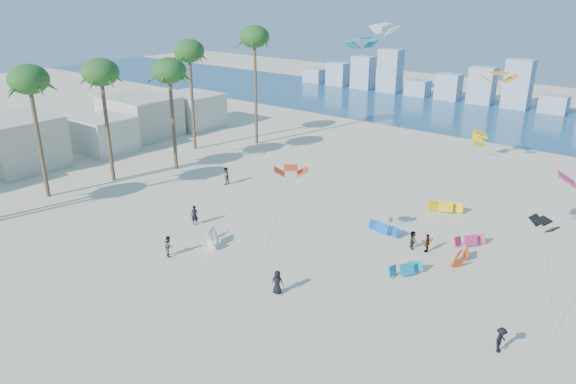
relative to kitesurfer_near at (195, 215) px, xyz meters
The scene contains 10 objects.
ground 14.76m from the kitesurfer_near, 67.12° to the right, with size 220.00×220.00×0.00m, color beige.
ocean 58.72m from the kitesurfer_near, 84.40° to the left, with size 220.00×220.00×0.00m, color navy.
kitesurfer_near is the anchor object (origin of this frame).
kitesurfer_mid 6.02m from the kitesurfer_near, 62.07° to the right, with size 0.82×0.64×1.70m, color gray.
kitesurfers_far 14.96m from the kitesurfer_near, 17.76° to the left, with size 38.59×16.01×1.89m.
grounded_kites 17.74m from the kitesurfer_near, 27.14° to the left, with size 19.62×20.60×1.04m.
flying_kites 24.02m from the kitesurfer_near, 25.55° to the left, with size 29.51×18.61×17.49m.
palm_row 19.35m from the kitesurfer_near, behind, with size 8.43×44.80×15.47m.
beachfront_buildings 28.94m from the kitesurfer_near, 165.48° to the left, with size 11.50×43.00×6.00m.
distant_skyline 68.61m from the kitesurfer_near, 86.21° to the left, with size 85.00×3.00×8.40m.
Camera 1 is at (28.11, -15.60, 20.06)m, focal length 33.43 mm.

